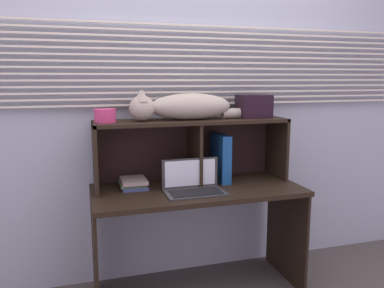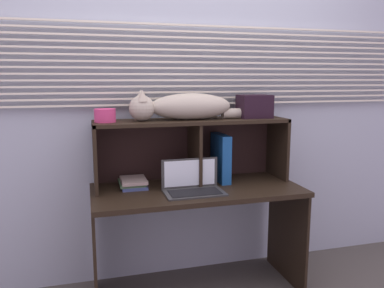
{
  "view_description": "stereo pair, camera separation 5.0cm",
  "coord_description": "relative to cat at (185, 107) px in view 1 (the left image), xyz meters",
  "views": [
    {
      "loc": [
        -0.7,
        -2.01,
        1.38
      ],
      "look_at": [
        0.0,
        0.34,
        0.96
      ],
      "focal_mm": 35.96,
      "sensor_mm": 36.0,
      "label": 1
    },
    {
      "loc": [
        -0.65,
        -2.02,
        1.38
      ],
      "look_at": [
        0.0,
        0.34,
        0.96
      ],
      "focal_mm": 35.96,
      "sensor_mm": 36.0,
      "label": 2
    }
  ],
  "objects": [
    {
      "name": "binder_upright",
      "position": [
        0.25,
        0.0,
        -0.34
      ],
      "size": [
        0.06,
        0.25,
        0.31
      ],
      "primitive_type": "cube",
      "color": "#174B8E",
      "rests_on": "desk"
    },
    {
      "name": "cat",
      "position": [
        0.0,
        0.0,
        0.0
      ],
      "size": [
        0.94,
        0.19,
        0.19
      ],
      "color": "#B7AB99",
      "rests_on": "hutch_shelf_unit"
    },
    {
      "name": "back_panel_with_blinds",
      "position": [
        0.05,
        0.2,
        0.06
      ],
      "size": [
        4.4,
        0.08,
        2.5
      ],
      "color": "#AAB3C5",
      "rests_on": "ground"
    },
    {
      "name": "book_stack",
      "position": [
        -0.34,
        -0.0,
        -0.47
      ],
      "size": [
        0.17,
        0.21,
        0.06
      ],
      "color": "#3C4A81",
      "rests_on": "desk"
    },
    {
      "name": "hutch_shelf_unit",
      "position": [
        0.05,
        0.03,
        -0.21
      ],
      "size": [
        1.25,
        0.31,
        0.42
      ],
      "color": "black",
      "rests_on": "desk"
    },
    {
      "name": "desk",
      "position": [
        0.05,
        -0.13,
        -0.64
      ],
      "size": [
        1.31,
        0.58,
        0.7
      ],
      "color": "black",
      "rests_on": "ground"
    },
    {
      "name": "laptop",
      "position": [
        -0.0,
        -0.2,
        -0.46
      ],
      "size": [
        0.36,
        0.22,
        0.19
      ],
      "color": "#323232",
      "rests_on": "desk"
    },
    {
      "name": "small_basket",
      "position": [
        -0.5,
        0.0,
        -0.04
      ],
      "size": [
        0.13,
        0.13,
        0.08
      ],
      "primitive_type": "cylinder",
      "color": "#D23B73",
      "rests_on": "hutch_shelf_unit"
    },
    {
      "name": "storage_box",
      "position": [
        0.48,
        0.0,
        -0.01
      ],
      "size": [
        0.21,
        0.16,
        0.15
      ],
      "primitive_type": "cube",
      "color": "black",
      "rests_on": "hutch_shelf_unit"
    }
  ]
}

